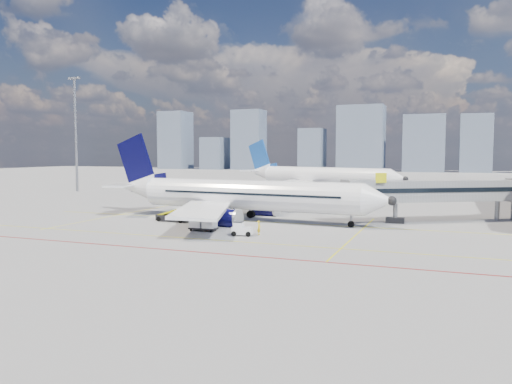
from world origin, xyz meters
TOP-DOWN VIEW (x-y plane):
  - ground at (0.00, 0.00)m, footprint 420.00×420.00m
  - apron_markings at (-0.58, -3.91)m, footprint 90.00×35.12m
  - jet_bridge at (23.51, 16.91)m, footprint 23.55×15.78m
  - floodlight_mast_nw at (-55.00, 40.00)m, footprint 3.20×0.61m
  - distant_skyline at (-6.28, 190.00)m, footprint 243.97×15.56m
  - main_aircraft at (-2.40, 8.55)m, footprint 39.64×34.50m
  - second_aircraft at (-5.04, 62.71)m, footprint 41.58×35.40m
  - baggage_tug at (2.81, -2.62)m, footprint 2.28×1.57m
  - cargo_dolly at (-2.41, -1.11)m, footprint 3.14×1.42m
  - belt_loader at (-9.28, 4.26)m, footprint 6.22×1.98m
  - ramp_worker at (4.35, -1.43)m, footprint 0.38×0.56m

SIDE VIEW (x-z plane):
  - ground at x=0.00m, z-range 0.00..0.00m
  - apron_markings at x=-0.58m, z-range 0.00..0.01m
  - belt_loader at x=-9.28m, z-range -0.61..1.91m
  - baggage_tug at x=2.81m, z-range -0.03..1.45m
  - ramp_worker at x=4.35m, z-range 0.00..1.50m
  - cargo_dolly at x=-2.41m, z-range 0.08..1.80m
  - second_aircraft at x=-5.04m, z-range -3.04..9.47m
  - main_aircraft at x=-2.40m, z-range -2.57..9.01m
  - jet_bridge at x=23.51m, z-range 0.59..6.89m
  - distant_skyline at x=-6.28m, z-range -2.47..28.48m
  - floodlight_mast_nw at x=-55.00m, z-range 0.86..26.31m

